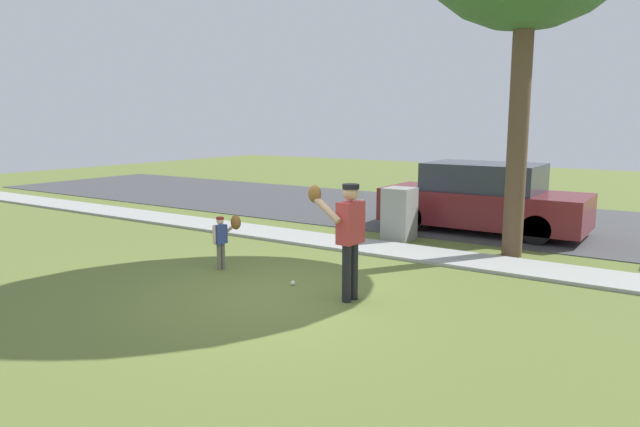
% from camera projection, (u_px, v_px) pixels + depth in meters
% --- Properties ---
extents(ground_plane, '(48.00, 48.00, 0.00)m').
position_uv_depth(ground_plane, '(387.00, 252.00, 11.66)').
color(ground_plane, olive).
extents(sidewalk_strip, '(36.00, 1.20, 0.06)m').
position_uv_depth(sidewalk_strip, '(389.00, 249.00, 11.74)').
color(sidewalk_strip, '#A3A39E').
rests_on(sidewalk_strip, ground).
extents(road_surface, '(36.00, 6.80, 0.02)m').
position_uv_depth(road_surface, '(471.00, 217.00, 15.85)').
color(road_surface, '#424244').
rests_on(road_surface, ground).
extents(person_adult, '(0.74, 0.62, 1.74)m').
position_uv_depth(person_adult, '(348.00, 228.00, 8.36)').
color(person_adult, black).
rests_on(person_adult, ground).
extents(person_child, '(0.46, 0.37, 1.00)m').
position_uv_depth(person_child, '(225.00, 234.00, 10.16)').
color(person_child, '#6B6656').
rests_on(person_child, ground).
extents(baseball, '(0.07, 0.07, 0.07)m').
position_uv_depth(baseball, '(293.00, 283.00, 9.29)').
color(baseball, white).
rests_on(baseball, ground).
extents(utility_cabinet, '(0.62, 0.63, 1.17)m').
position_uv_depth(utility_cabinet, '(399.00, 214.00, 12.77)').
color(utility_cabinet, gray).
rests_on(utility_cabinet, ground).
extents(parked_suv_maroon, '(4.70, 1.90, 1.63)m').
position_uv_depth(parked_suv_maroon, '(483.00, 199.00, 13.64)').
color(parked_suv_maroon, maroon).
rests_on(parked_suv_maroon, road_surface).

